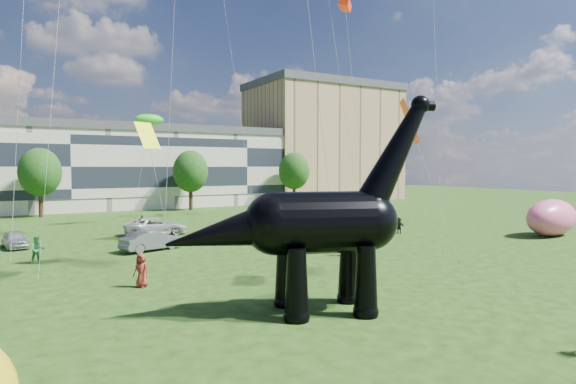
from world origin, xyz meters
TOP-DOWN VIEW (x-y plane):
  - ground at (0.00, 0.00)m, footprint 220.00×220.00m
  - terrace_row at (-8.00, 62.00)m, footprint 78.00×11.00m
  - apartment_block at (40.00, 65.00)m, footprint 28.00×18.00m
  - tree_mid_left at (-12.00, 53.00)m, footprint 5.20×5.20m
  - tree_mid_right at (8.00, 53.00)m, footprint 5.20×5.20m
  - tree_far_right at (26.00, 53.00)m, footprint 5.20×5.20m
  - dinosaur_sculpture at (-3.76, 1.43)m, footprint 12.29×5.58m
  - car_silver at (-15.13, 27.52)m, footprint 2.17×4.20m
  - car_grey at (-6.01, 20.87)m, footprint 5.03×3.01m
  - car_white at (-3.43, 29.33)m, footprint 6.16×3.34m
  - car_dark at (6.37, 24.34)m, footprint 2.31×4.91m
  - gazebo_near at (5.81, 24.79)m, footprint 4.76×4.76m
  - gazebo_far at (11.69, 26.05)m, footprint 4.93×4.93m
  - inflatable_pink at (28.50, 10.03)m, footprint 7.30×4.32m
  - visitors at (-3.25, 15.37)m, footprint 46.05×41.92m

SIDE VIEW (x-z plane):
  - ground at x=0.00m, z-range 0.00..0.00m
  - car_silver at x=-15.13m, z-range 0.00..1.37m
  - car_dark at x=6.37m, z-range 0.00..1.39m
  - car_grey at x=-6.01m, z-range 0.00..1.57m
  - car_white at x=-3.43m, z-range 0.00..1.64m
  - visitors at x=-3.25m, z-range -0.08..1.80m
  - inflatable_pink at x=28.50m, z-range 0.00..3.45m
  - gazebo_near at x=5.81m, z-range 0.51..3.03m
  - gazebo_far at x=11.69m, z-range 0.57..3.42m
  - dinosaur_sculpture at x=-3.76m, z-range -1.24..8.90m
  - terrace_row at x=-8.00m, z-range 0.00..12.00m
  - tree_mid_left at x=-12.00m, z-range 1.57..11.01m
  - tree_mid_right at x=8.00m, z-range 1.57..11.01m
  - tree_far_right at x=26.00m, z-range 1.57..11.01m
  - apartment_block at x=40.00m, z-range 0.00..22.00m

